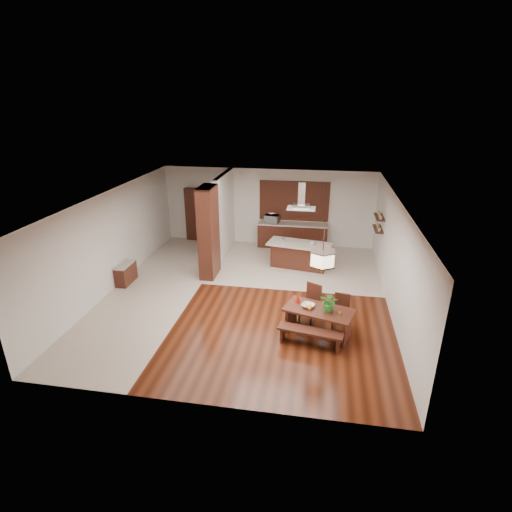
% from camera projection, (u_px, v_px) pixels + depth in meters
% --- Properties ---
extents(room_shell, '(9.00, 9.04, 2.92)m').
position_uv_depth(room_shell, '(245.00, 228.00, 10.87)').
color(room_shell, '#361509').
rests_on(room_shell, ground).
extents(tile_hallway, '(2.50, 9.00, 0.01)m').
position_uv_depth(tile_hallway, '(157.00, 288.00, 12.07)').
color(tile_hallway, beige).
rests_on(tile_hallway, ground).
extents(tile_kitchen, '(5.50, 4.00, 0.01)m').
position_uv_depth(tile_kitchen, '(295.00, 264.00, 13.74)').
color(tile_kitchen, beige).
rests_on(tile_kitchen, ground).
extents(soffit_band, '(8.00, 9.00, 0.02)m').
position_uv_depth(soffit_band, '(245.00, 198.00, 10.57)').
color(soffit_band, '#36190D').
rests_on(soffit_band, room_shell).
extents(partition_pier, '(0.45, 1.00, 2.90)m').
position_uv_depth(partition_pier, '(209.00, 232.00, 12.42)').
color(partition_pier, black).
rests_on(partition_pier, ground).
extents(partition_stub, '(0.18, 2.40, 2.90)m').
position_uv_depth(partition_stub, '(225.00, 214.00, 14.34)').
color(partition_stub, silver).
rests_on(partition_stub, ground).
extents(hallway_console, '(0.37, 0.88, 0.63)m').
position_uv_depth(hallway_console, '(126.00, 273.00, 12.30)').
color(hallway_console, black).
rests_on(hallway_console, ground).
extents(hallway_doorway, '(1.10, 0.20, 2.10)m').
position_uv_depth(hallway_doorway, '(199.00, 215.00, 15.69)').
color(hallway_doorway, black).
rests_on(hallway_doorway, ground).
extents(rear_counter, '(2.60, 0.62, 0.95)m').
position_uv_depth(rear_counter, '(292.00, 235.00, 15.16)').
color(rear_counter, black).
rests_on(rear_counter, ground).
extents(kitchen_window, '(2.60, 0.08, 1.50)m').
position_uv_depth(kitchen_window, '(294.00, 201.00, 14.92)').
color(kitchen_window, '#A25C30').
rests_on(kitchen_window, room_shell).
extents(shelf_lower, '(0.26, 0.90, 0.04)m').
position_uv_depth(shelf_lower, '(378.00, 229.00, 12.90)').
color(shelf_lower, black).
rests_on(shelf_lower, room_shell).
extents(shelf_upper, '(0.26, 0.90, 0.04)m').
position_uv_depth(shelf_upper, '(379.00, 217.00, 12.76)').
color(shelf_upper, black).
rests_on(shelf_upper, room_shell).
extents(dining_table, '(1.78, 1.25, 0.67)m').
position_uv_depth(dining_table, '(319.00, 316.00, 9.59)').
color(dining_table, black).
rests_on(dining_table, ground).
extents(dining_bench, '(1.53, 0.59, 0.42)m').
position_uv_depth(dining_bench, '(310.00, 338.00, 9.21)').
color(dining_bench, black).
rests_on(dining_bench, ground).
extents(dining_chair_left, '(0.59, 0.59, 0.98)m').
position_uv_depth(dining_chair_left, '(310.00, 303.00, 10.17)').
color(dining_chair_left, black).
rests_on(dining_chair_left, ground).
extents(dining_chair_right, '(0.45, 0.45, 0.88)m').
position_uv_depth(dining_chair_right, '(340.00, 312.00, 9.85)').
color(dining_chair_right, black).
rests_on(dining_chair_right, ground).
extents(pendant_lantern, '(0.64, 0.64, 1.31)m').
position_uv_depth(pendant_lantern, '(323.00, 248.00, 8.94)').
color(pendant_lantern, '#FFEEC3').
rests_on(pendant_lantern, room_shell).
extents(foliage_plant, '(0.54, 0.51, 0.48)m').
position_uv_depth(foliage_plant, '(330.00, 302.00, 9.35)').
color(foliage_plant, '#2D7928').
rests_on(foliage_plant, dining_table).
extents(fruit_bowl, '(0.39, 0.39, 0.07)m').
position_uv_depth(fruit_bowl, '(308.00, 306.00, 9.61)').
color(fruit_bowl, beige).
rests_on(fruit_bowl, dining_table).
extents(napkin_cone, '(0.16, 0.16, 0.21)m').
position_uv_depth(napkin_cone, '(298.00, 298.00, 9.80)').
color(napkin_cone, '#A3150B').
rests_on(napkin_cone, dining_table).
extents(gold_ornament, '(0.06, 0.06, 0.09)m').
position_uv_depth(gold_ornament, '(340.00, 314.00, 9.23)').
color(gold_ornament, gold).
rests_on(gold_ornament, dining_table).
extents(kitchen_island, '(2.22, 1.27, 0.86)m').
position_uv_depth(kitchen_island, '(299.00, 255.00, 13.39)').
color(kitchen_island, black).
rests_on(kitchen_island, ground).
extents(range_hood, '(0.90, 0.55, 0.87)m').
position_uv_depth(range_hood, '(302.00, 196.00, 12.64)').
color(range_hood, silver).
rests_on(range_hood, room_shell).
extents(island_cup, '(0.16, 0.16, 0.11)m').
position_uv_depth(island_cup, '(312.00, 243.00, 13.05)').
color(island_cup, white).
rests_on(island_cup, kitchen_island).
extents(microwave, '(0.59, 0.46, 0.29)m').
position_uv_depth(microwave, '(272.00, 219.00, 15.02)').
color(microwave, silver).
rests_on(microwave, rear_counter).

